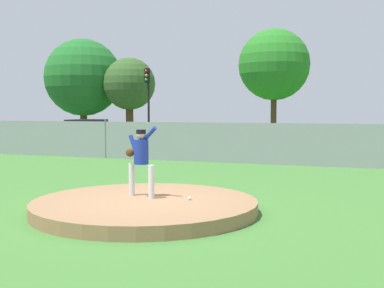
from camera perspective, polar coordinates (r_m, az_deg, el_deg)
ground_plane at (r=15.97m, az=4.00°, el=-3.82°), size 80.00×80.00×0.00m
asphalt_strip at (r=24.19m, az=9.75°, el=-1.22°), size 44.00×7.00×0.01m
pitchers_mound at (r=10.42m, az=-5.52°, el=-7.25°), size 4.75×4.75×0.27m
pitcher_youth at (r=10.63m, az=-6.03°, el=-1.37°), size 0.81×0.33×1.56m
baseball at (r=10.32m, az=-0.28°, el=-6.38°), size 0.07×0.07×0.07m
chainlink_fence at (r=19.74m, az=7.33°, el=0.07°), size 34.43×0.07×1.76m
parked_car_silver at (r=28.58m, az=-12.23°, el=1.11°), size 1.96×4.11×1.65m
traffic_cone_orange at (r=25.61m, az=8.67°, el=-0.35°), size 0.40×0.40×0.55m
traffic_light_near at (r=30.98m, az=-5.19°, el=6.01°), size 0.28×0.46×4.80m
tree_broad_left at (r=36.43m, az=-12.65°, el=7.59°), size 5.56×5.56×7.33m
tree_broad_right at (r=34.22m, az=-7.35°, el=6.95°), size 3.60×3.60×5.81m
tree_leaning_west at (r=33.39m, az=9.60°, el=9.13°), size 4.77×4.77×7.61m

